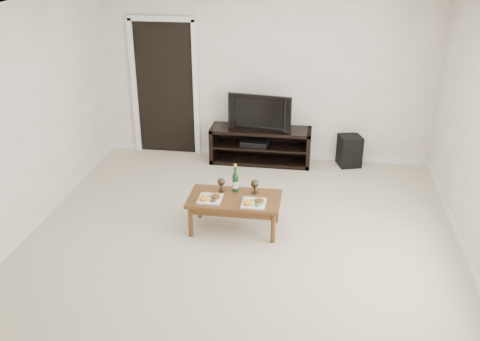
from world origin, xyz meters
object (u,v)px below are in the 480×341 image
object	(u,v)px
television	(261,111)
coffee_table	(235,213)
subwoofer	(349,151)
media_console	(261,145)

from	to	relation	value
television	coffee_table	size ratio (longest dim) A/B	0.88
television	coffee_table	distance (m)	2.13
subwoofer	coffee_table	xyz separation A→B (m)	(-1.41, -2.13, -0.03)
media_console	subwoofer	distance (m)	1.34
media_console	television	xyz separation A→B (m)	(0.00, 0.00, 0.55)
subwoofer	television	bearing A→B (deg)	166.28
coffee_table	television	bearing A→B (deg)	87.92
television	coffee_table	bearing A→B (deg)	-84.35
subwoofer	coffee_table	bearing A→B (deg)	-141.06
television	subwoofer	distance (m)	1.47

